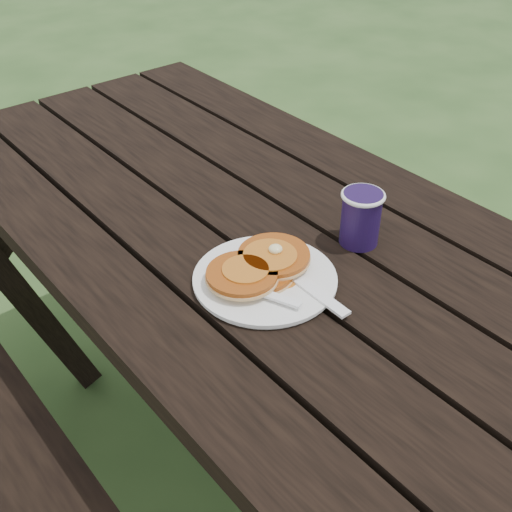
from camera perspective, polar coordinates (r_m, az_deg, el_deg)
ground at (r=1.69m, az=2.13°, el=-20.17°), size 60.00×60.00×0.00m
picnic_table at (r=1.40m, az=2.47°, el=-11.82°), size 1.36×1.80×0.75m
plate at (r=1.05m, az=0.80°, el=-2.10°), size 0.27×0.27×0.01m
pancake_stack at (r=1.05m, az=0.30°, el=-0.90°), size 0.19×0.12×0.04m
knife at (r=1.03m, az=4.53°, el=-2.67°), size 0.02×0.18×0.00m
fork at (r=1.00m, az=1.13°, el=-3.47°), size 0.09×0.16×0.01m
coffee_cup at (r=1.13m, az=9.32°, el=3.63°), size 0.08×0.08×0.10m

